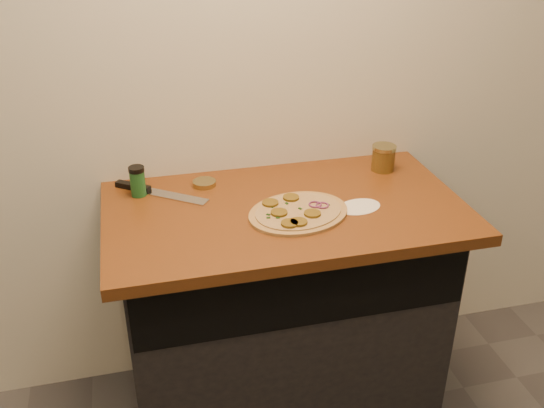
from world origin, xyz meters
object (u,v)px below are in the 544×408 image
object	(u,v)px
spice_shaker	(138,181)
pizza	(298,212)
salsa_jar	(383,158)
chefs_knife	(152,191)

from	to	relation	value
spice_shaker	pizza	bearing A→B (deg)	-28.11
salsa_jar	spice_shaker	size ratio (longest dim) A/B	0.91
salsa_jar	spice_shaker	distance (m)	0.90
chefs_knife	spice_shaker	bearing A→B (deg)	-170.44
pizza	spice_shaker	size ratio (longest dim) A/B	3.94
pizza	salsa_jar	distance (m)	0.48
spice_shaker	chefs_knife	bearing A→B (deg)	9.56
salsa_jar	spice_shaker	bearing A→B (deg)	179.71
pizza	salsa_jar	xyz separation A→B (m)	(0.41, 0.26, 0.04)
chefs_knife	spice_shaker	distance (m)	0.07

